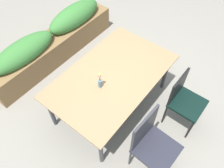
% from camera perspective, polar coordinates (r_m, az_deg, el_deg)
% --- Properties ---
extents(ground_plane, '(12.00, 12.00, 0.00)m').
position_cam_1_polar(ground_plane, '(3.71, 1.26, -4.40)').
color(ground_plane, gray).
extents(dining_table, '(1.85, 1.13, 0.73)m').
position_cam_1_polar(dining_table, '(3.14, 0.00, 1.64)').
color(dining_table, '#8C704C').
rests_on(dining_table, ground).
extents(chair_near_left, '(0.51, 0.51, 0.97)m').
position_cam_1_polar(chair_near_left, '(2.82, 10.16, -14.44)').
color(chair_near_left, '#242531').
rests_on(chair_near_left, ground).
extents(chair_near_right, '(0.45, 0.45, 0.90)m').
position_cam_1_polar(chair_near_right, '(3.26, 17.97, -3.61)').
color(chair_near_right, black).
rests_on(chair_near_right, ground).
extents(flower_vase, '(0.05, 0.05, 0.27)m').
position_cam_1_polar(flower_vase, '(2.87, -3.13, 1.01)').
color(flower_vase, slate).
rests_on(flower_vase, dining_table).
extents(planter_box, '(2.68, 0.47, 0.79)m').
position_cam_1_polar(planter_box, '(4.27, -14.74, 10.54)').
color(planter_box, brown).
rests_on(planter_box, ground).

